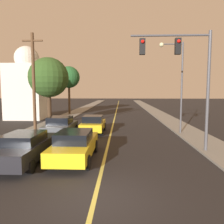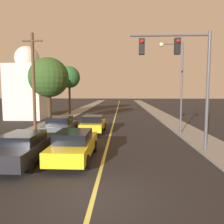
{
  "view_description": "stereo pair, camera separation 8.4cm",
  "coord_description": "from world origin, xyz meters",
  "px_view_note": "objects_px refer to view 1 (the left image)",
  "views": [
    {
      "loc": [
        0.87,
        -6.95,
        3.58
      ],
      "look_at": [
        0.0,
        13.69,
        1.6
      ],
      "focal_mm": 35.0,
      "sensor_mm": 36.0,
      "label": 1
    },
    {
      "loc": [
        0.96,
        -6.95,
        3.58
      ],
      "look_at": [
        0.0,
        13.69,
        1.6
      ],
      "focal_mm": 35.0,
      "sensor_mm": 36.0,
      "label": 2
    }
  ],
  "objects_px": {
    "car_outer_lane_front": "(25,147)",
    "tree_left_far": "(49,78)",
    "car_outer_lane_second": "(61,126)",
    "domed_building_left": "(28,87)",
    "car_near_lane_second": "(93,124)",
    "streetlamp_right": "(177,76)",
    "tree_left_near": "(69,77)",
    "utility_pole_left": "(34,82)",
    "traffic_signal_mast": "(185,67)",
    "car_near_lane_front": "(75,145)"
  },
  "relations": [
    {
      "from": "car_outer_lane_front",
      "to": "tree_left_far",
      "type": "bearing_deg",
      "value": 102.91
    },
    {
      "from": "car_outer_lane_second",
      "to": "domed_building_left",
      "type": "bearing_deg",
      "value": 123.61
    },
    {
      "from": "car_near_lane_second",
      "to": "streetlamp_right",
      "type": "height_order",
      "value": "streetlamp_right"
    },
    {
      "from": "car_outer_lane_front",
      "to": "tree_left_near",
      "type": "height_order",
      "value": "tree_left_near"
    },
    {
      "from": "utility_pole_left",
      "to": "tree_left_near",
      "type": "relative_size",
      "value": 1.11
    },
    {
      "from": "streetlamp_right",
      "to": "utility_pole_left",
      "type": "relative_size",
      "value": 0.93
    },
    {
      "from": "traffic_signal_mast",
      "to": "tree_left_near",
      "type": "distance_m",
      "value": 23.39
    },
    {
      "from": "car_near_lane_second",
      "to": "traffic_signal_mast",
      "type": "distance_m",
      "value": 9.28
    },
    {
      "from": "car_outer_lane_front",
      "to": "car_outer_lane_second",
      "type": "relative_size",
      "value": 1.17
    },
    {
      "from": "car_outer_lane_second",
      "to": "traffic_signal_mast",
      "type": "height_order",
      "value": "traffic_signal_mast"
    },
    {
      "from": "traffic_signal_mast",
      "to": "streetlamp_right",
      "type": "height_order",
      "value": "streetlamp_right"
    },
    {
      "from": "utility_pole_left",
      "to": "car_outer_lane_front",
      "type": "bearing_deg",
      "value": -72.09
    },
    {
      "from": "streetlamp_right",
      "to": "car_near_lane_second",
      "type": "bearing_deg",
      "value": 177.1
    },
    {
      "from": "car_near_lane_front",
      "to": "tree_left_near",
      "type": "distance_m",
      "value": 23.28
    },
    {
      "from": "utility_pole_left",
      "to": "car_outer_lane_second",
      "type": "bearing_deg",
      "value": -4.77
    },
    {
      "from": "car_outer_lane_second",
      "to": "streetlamp_right",
      "type": "xyz_separation_m",
      "value": [
        9.29,
        1.19,
        4.02
      ]
    },
    {
      "from": "car_outer_lane_front",
      "to": "utility_pole_left",
      "type": "relative_size",
      "value": 0.62
    },
    {
      "from": "traffic_signal_mast",
      "to": "streetlamp_right",
      "type": "bearing_deg",
      "value": 80.62
    },
    {
      "from": "car_outer_lane_second",
      "to": "streetlamp_right",
      "type": "relative_size",
      "value": 0.57
    },
    {
      "from": "car_near_lane_second",
      "to": "domed_building_left",
      "type": "bearing_deg",
      "value": 135.75
    },
    {
      "from": "car_outer_lane_second",
      "to": "tree_left_far",
      "type": "relative_size",
      "value": 0.61
    },
    {
      "from": "tree_left_near",
      "to": "tree_left_far",
      "type": "relative_size",
      "value": 1.04
    },
    {
      "from": "car_near_lane_front",
      "to": "tree_left_far",
      "type": "height_order",
      "value": "tree_left_far"
    },
    {
      "from": "car_outer_lane_second",
      "to": "tree_left_far",
      "type": "height_order",
      "value": "tree_left_far"
    },
    {
      "from": "car_outer_lane_front",
      "to": "tree_left_far",
      "type": "height_order",
      "value": "tree_left_far"
    },
    {
      "from": "utility_pole_left",
      "to": "tree_left_far",
      "type": "bearing_deg",
      "value": 96.73
    },
    {
      "from": "car_outer_lane_second",
      "to": "traffic_signal_mast",
      "type": "distance_m",
      "value": 10.25
    },
    {
      "from": "car_outer_lane_front",
      "to": "streetlamp_right",
      "type": "bearing_deg",
      "value": 39.28
    },
    {
      "from": "car_near_lane_front",
      "to": "domed_building_left",
      "type": "relative_size",
      "value": 0.52
    },
    {
      "from": "car_near_lane_second",
      "to": "car_outer_lane_front",
      "type": "xyz_separation_m",
      "value": [
        -2.4,
        -7.95,
        0.01
      ]
    },
    {
      "from": "car_near_lane_front",
      "to": "domed_building_left",
      "type": "bearing_deg",
      "value": 119.88
    },
    {
      "from": "car_outer_lane_second",
      "to": "utility_pole_left",
      "type": "distance_m",
      "value": 4.06
    },
    {
      "from": "streetlamp_right",
      "to": "tree_left_near",
      "type": "relative_size",
      "value": 1.02
    },
    {
      "from": "car_near_lane_second",
      "to": "traffic_signal_mast",
      "type": "bearing_deg",
      "value": -43.39
    },
    {
      "from": "tree_left_far",
      "to": "traffic_signal_mast",
      "type": "bearing_deg",
      "value": -41.43
    },
    {
      "from": "tree_left_near",
      "to": "domed_building_left",
      "type": "height_order",
      "value": "domed_building_left"
    },
    {
      "from": "streetlamp_right",
      "to": "car_near_lane_front",
      "type": "bearing_deg",
      "value": -134.16
    },
    {
      "from": "car_outer_lane_second",
      "to": "tree_left_near",
      "type": "xyz_separation_m",
      "value": [
        -3.15,
        16.18,
        4.84
      ]
    },
    {
      "from": "utility_pole_left",
      "to": "domed_building_left",
      "type": "relative_size",
      "value": 0.86
    },
    {
      "from": "tree_left_far",
      "to": "tree_left_near",
      "type": "bearing_deg",
      "value": 92.02
    },
    {
      "from": "tree_left_near",
      "to": "domed_building_left",
      "type": "xyz_separation_m",
      "value": [
        -4.16,
        -5.18,
        -1.47
      ]
    },
    {
      "from": "streetlamp_right",
      "to": "tree_left_near",
      "type": "xyz_separation_m",
      "value": [
        -12.44,
        14.99,
        0.81
      ]
    },
    {
      "from": "streetlamp_right",
      "to": "domed_building_left",
      "type": "xyz_separation_m",
      "value": [
        -16.6,
        9.81,
        -0.66
      ]
    },
    {
      "from": "traffic_signal_mast",
      "to": "car_near_lane_second",
      "type": "bearing_deg",
      "value": 136.61
    },
    {
      "from": "car_outer_lane_second",
      "to": "traffic_signal_mast",
      "type": "relative_size",
      "value": 0.62
    },
    {
      "from": "car_outer_lane_front",
      "to": "domed_building_left",
      "type": "height_order",
      "value": "domed_building_left"
    },
    {
      "from": "car_near_lane_second",
      "to": "tree_left_far",
      "type": "xyz_separation_m",
      "value": [
        -5.18,
        4.2,
        4.21
      ]
    },
    {
      "from": "car_near_lane_front",
      "to": "car_outer_lane_front",
      "type": "bearing_deg",
      "value": -168.14
    },
    {
      "from": "tree_left_near",
      "to": "utility_pole_left",
      "type": "bearing_deg",
      "value": -86.34
    },
    {
      "from": "car_outer_lane_front",
      "to": "car_outer_lane_second",
      "type": "bearing_deg",
      "value": 90.0
    }
  ]
}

